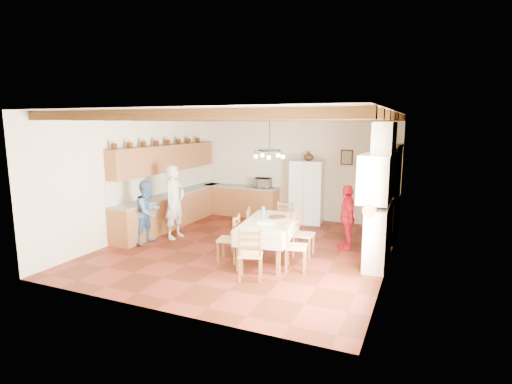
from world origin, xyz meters
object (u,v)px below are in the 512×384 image
chair_left_near (229,238)px  person_woman_blue (148,212)px  chair_right_near (296,246)px  chair_end_near (251,253)px  hutch (387,193)px  dining_table (269,225)px  chair_left_far (241,230)px  refrigerator (307,192)px  chair_right_far (304,234)px  chair_end_far (282,223)px  person_woman_red (347,217)px  person_man (175,202)px  microwave (263,183)px

chair_left_near → person_woman_blue: (-2.29, 0.37, 0.26)m
chair_right_near → chair_end_near: (-0.61, -0.76, 0.00)m
chair_end_near → hutch: bearing=-137.3°
dining_table → chair_left_far: 0.84m
chair_left_near → refrigerator: bearing=161.4°
refrigerator → chair_left_near: bearing=-102.7°
chair_right_far → chair_end_near: (-0.50, -1.61, 0.00)m
chair_left_near → chair_right_far: bearing=115.3°
dining_table → chair_left_far: size_ratio=2.06×
refrigerator → chair_left_near: (-0.54, -3.77, -0.40)m
chair_end_far → dining_table: bearing=-81.2°
chair_left_far → person_woman_red: (2.09, 1.10, 0.24)m
chair_right_near → person_man: (-3.38, 0.91, 0.42)m
chair_left_near → microwave: (-0.84, 3.84, 0.56)m
chair_left_far → hutch: bearing=109.7°
chair_right_far → person_man: person_man is taller
hutch → person_man: (-4.71, -1.93, -0.24)m
refrigerator → hutch: size_ratio=0.77×
chair_left_near → chair_right_far: (1.30, 0.93, 0.00)m
dining_table → person_woman_red: 1.89m
chair_end_near → person_man: bearing=-50.0°
chair_left_near → chair_left_far: 0.70m
chair_right_near → chair_end_near: same height
microwave → chair_left_near: bearing=-85.7°
chair_right_far → person_woman_red: bearing=-42.4°
chair_end_far → microwave: 2.72m
chair_end_far → microwave: bearing=125.2°
chair_left_far → person_man: bearing=-117.3°
chair_end_far → microwave: (-1.43, 2.25, 0.56)m
chair_right_near → person_woman_red: size_ratio=0.66×
chair_left_near → chair_end_near: size_ratio=1.00×
chair_left_near → dining_table: bearing=111.7°
chair_end_far → person_man: bearing=-164.1°
person_man → microwave: 3.07m
refrigerator → person_woman_blue: size_ratio=1.18×
chair_left_near → chair_end_near: same height
chair_right_far → person_woman_blue: 3.64m
microwave → chair_end_near: bearing=-78.2°
refrigerator → microwave: (-1.39, 0.07, 0.16)m
refrigerator → chair_left_near: refrigerator is taller
microwave → chair_right_far: bearing=-61.7°
person_man → microwave: bearing=-20.9°
refrigerator → hutch: bearing=-25.6°
chair_left_far → person_woman_red: bearing=99.0°
dining_table → person_woman_blue: person_woman_blue is taller
person_man → dining_table: bearing=-100.8°
person_man → chair_end_near: bearing=-120.4°
hutch → person_man: 5.10m
chair_left_far → dining_table: bearing=52.7°
chair_left_near → chair_right_far: same height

